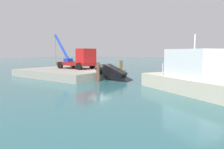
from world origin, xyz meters
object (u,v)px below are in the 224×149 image
(dock_worker, at_px, (93,62))
(moored_yacht, at_px, (216,89))
(crane_truck, at_px, (80,59))
(salvaged_car, at_px, (115,74))

(dock_worker, relative_size, moored_yacht, 0.14)
(crane_truck, relative_size, salvaged_car, 1.84)
(salvaged_car, bearing_deg, dock_worker, 153.95)
(dock_worker, xyz_separation_m, salvaged_car, (6.07, -2.97, -1.14))
(crane_truck, relative_size, dock_worker, 4.97)
(dock_worker, bearing_deg, salvaged_car, -26.05)
(crane_truck, height_order, moored_yacht, crane_truck)
(crane_truck, bearing_deg, dock_worker, 66.82)
(crane_truck, distance_m, salvaged_car, 7.17)
(dock_worker, xyz_separation_m, moored_yacht, (17.52, -6.36, -1.22))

